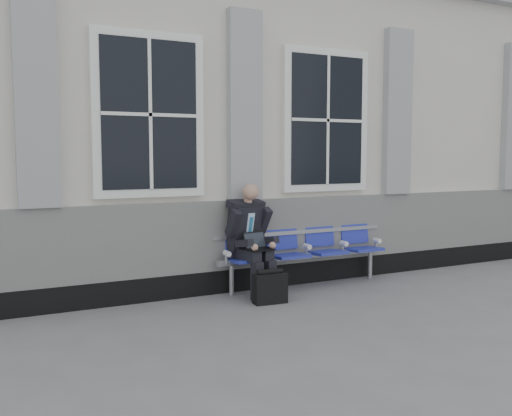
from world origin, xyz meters
TOP-DOWN VIEW (x-y plane):
  - ground at (0.00, 0.00)m, footprint 70.00×70.00m
  - station_building at (-0.02, 3.47)m, footprint 14.40×4.40m
  - bench at (-0.06, 1.32)m, footprint 2.60×0.47m
  - businessman at (-0.94, 1.19)m, footprint 0.60×0.80m
  - briefcase at (-0.91, 0.72)m, footprint 0.42×0.20m

SIDE VIEW (x-z plane):
  - ground at x=0.00m, z-range 0.00..0.00m
  - briefcase at x=-0.91m, z-range -0.02..0.40m
  - bench at x=-0.06m, z-range 0.10..1.01m
  - businessman at x=-0.94m, z-range 0.06..1.48m
  - station_building at x=-0.02m, z-range -0.02..4.47m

